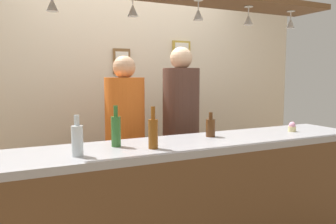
{
  "coord_description": "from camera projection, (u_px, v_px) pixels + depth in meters",
  "views": [
    {
      "loc": [
        -1.16,
        -2.31,
        1.47
      ],
      "look_at": [
        0.0,
        0.1,
        1.18
      ],
      "focal_mm": 35.95,
      "sensor_mm": 36.0,
      "label": 1
    }
  ],
  "objects": [
    {
      "name": "cupcake",
      "position": [
        292.0,
        127.0,
        2.69
      ],
      "size": [
        0.06,
        0.06,
        0.08
      ],
      "color": "beige",
      "rests_on": "bar_counter"
    },
    {
      "name": "bottle_beer_green_import",
      "position": [
        116.0,
        130.0,
        2.11
      ],
      "size": [
        0.06,
        0.06,
        0.26
      ],
      "color": "#336B2D",
      "rests_on": "bar_counter"
    },
    {
      "name": "bottle_beer_brown_stubby",
      "position": [
        211.0,
        127.0,
        2.46
      ],
      "size": [
        0.07,
        0.07,
        0.18
      ],
      "color": "#512D14",
      "rests_on": "bar_counter"
    },
    {
      "name": "person_right_brown_shirt",
      "position": [
        181.0,
        121.0,
        3.12
      ],
      "size": [
        0.34,
        0.34,
        1.73
      ],
      "color": "#2D334C",
      "rests_on": "ground_plane"
    },
    {
      "name": "picture_frame_upper_small",
      "position": [
        181.0,
        49.0,
        3.76
      ],
      "size": [
        0.22,
        0.02,
        0.18
      ],
      "color": "#B29338",
      "rests_on": "back_wall"
    },
    {
      "name": "person_left_orange_shirt",
      "position": [
        125.0,
        132.0,
        2.89
      ],
      "size": [
        0.34,
        0.34,
        1.64
      ],
      "color": "#2D334C",
      "rests_on": "ground_plane"
    },
    {
      "name": "bar_counter",
      "position": [
        208.0,
        195.0,
        2.2
      ],
      "size": [
        2.7,
        0.55,
        1.02
      ],
      "color": "#99999E",
      "rests_on": "ground_plane"
    },
    {
      "name": "bottle_beer_amber_tall",
      "position": [
        153.0,
        132.0,
        2.05
      ],
      "size": [
        0.06,
        0.06,
        0.26
      ],
      "color": "brown",
      "rests_on": "bar_counter"
    },
    {
      "name": "hanging_wineglass_center_left",
      "position": [
        198.0,
        14.0,
        2.24
      ],
      "size": [
        0.07,
        0.07,
        0.13
      ],
      "color": "silver",
      "rests_on": "overhead_glass_rack"
    },
    {
      "name": "back_wall",
      "position": [
        127.0,
        92.0,
        3.57
      ],
      "size": [
        4.4,
        0.06,
        2.6
      ],
      "primitive_type": "cube",
      "color": "beige",
      "rests_on": "ground_plane"
    },
    {
      "name": "bottle_soda_clear",
      "position": [
        77.0,
        140.0,
        1.86
      ],
      "size": [
        0.06,
        0.06,
        0.23
      ],
      "color": "silver",
      "rests_on": "bar_counter"
    },
    {
      "name": "hanging_wineglass_center_right",
      "position": [
        290.0,
        23.0,
        2.63
      ],
      "size": [
        0.07,
        0.07,
        0.13
      ],
      "color": "silver",
      "rests_on": "overhead_glass_rack"
    },
    {
      "name": "hanging_wineglass_far_left",
      "position": [
        52.0,
        4.0,
        1.93
      ],
      "size": [
        0.07,
        0.07,
        0.13
      ],
      "color": "silver",
      "rests_on": "overhead_glass_rack"
    },
    {
      "name": "picture_frame_crest",
      "position": [
        122.0,
        61.0,
        3.47
      ],
      "size": [
        0.18,
        0.02,
        0.26
      ],
      "color": "brown",
      "rests_on": "back_wall"
    },
    {
      "name": "hanging_wineglass_center",
      "position": [
        248.0,
        19.0,
        2.45
      ],
      "size": [
        0.07,
        0.07,
        0.13
      ],
      "color": "silver",
      "rests_on": "overhead_glass_rack"
    },
    {
      "name": "hanging_wineglass_left",
      "position": [
        133.0,
        10.0,
        2.1
      ],
      "size": [
        0.07,
        0.07,
        0.13
      ],
      "color": "silver",
      "rests_on": "overhead_glass_rack"
    }
  ]
}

